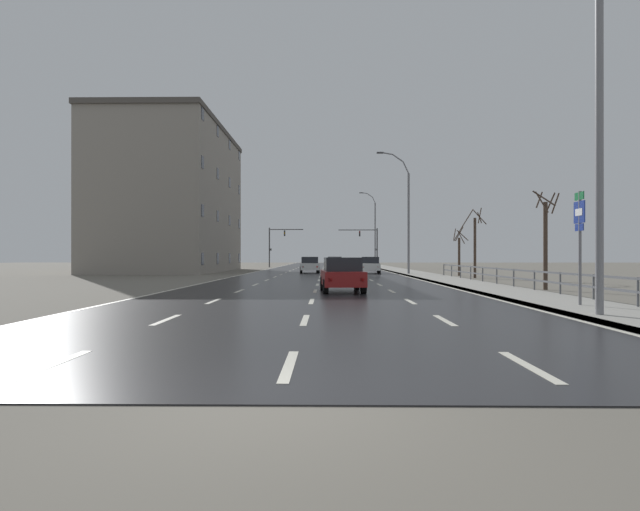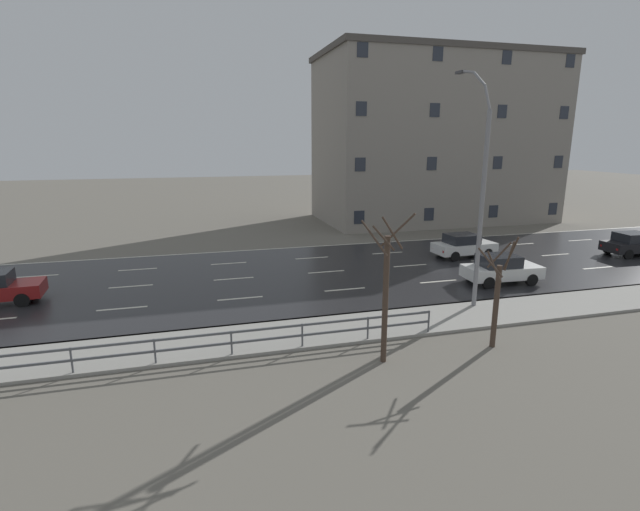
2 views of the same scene
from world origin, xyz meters
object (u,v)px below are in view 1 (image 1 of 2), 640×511
highway_sign (580,233)px  car_near_left (370,265)px  street_lamp_midground (406,215)px  traffic_signal_right (369,241)px  brick_building (172,200)px  street_lamp_distant (374,230)px  street_lamp_foreground (594,104)px  car_mid_centre (335,263)px  traffic_signal_left (276,241)px  car_far_left (342,274)px  car_far_right (310,265)px

highway_sign → car_near_left: bearing=96.7°
street_lamp_midground → traffic_signal_right: bearing=91.2°
street_lamp_midground → brick_building: (-23.54, 10.51, 2.50)m
street_lamp_distant → brick_building: 31.63m
street_lamp_foreground → car_near_left: street_lamp_foreground is taller
highway_sign → brick_building: bearing=122.0°
highway_sign → car_near_left: size_ratio=0.87×
traffic_signal_right → car_near_left: traffic_signal_right is taller
car_near_left → car_mid_centre: bearing=106.9°
traffic_signal_left → car_mid_centre: 16.76m
car_far_left → street_lamp_distant: bearing=79.9°
brick_building → traffic_signal_right: bearing=42.6°
highway_sign → street_lamp_midground: bearing=92.0°
street_lamp_midground → traffic_signal_right: size_ratio=1.84×
street_lamp_midground → car_far_left: size_ratio=2.55×
highway_sign → car_far_left: bearing=135.0°
street_lamp_foreground → car_far_left: 12.58m
traffic_signal_left → car_far_right: 26.32m
car_mid_centre → car_far_left: size_ratio=0.99×
street_lamp_midground → traffic_signal_left: street_lamp_midground is taller
highway_sign → car_far_left: (-7.17, 7.16, -1.53)m
car_far_left → car_mid_centre: bearing=86.3°
car_mid_centre → street_lamp_distant: bearing=71.1°
street_lamp_foreground → street_lamp_distant: 62.89m
traffic_signal_right → car_mid_centre: bearing=-109.1°
highway_sign → car_mid_centre: highway_sign is taller
traffic_signal_right → brick_building: size_ratio=0.26×
street_lamp_distant → street_lamp_midground: bearing=-90.1°
street_lamp_midground → street_lamp_distant: 31.45m
highway_sign → brick_building: brick_building is taller
traffic_signal_right → brick_building: (-22.90, -21.02, 3.84)m
street_lamp_midground → car_far_right: (-8.56, 4.88, -4.40)m
highway_sign → traffic_signal_right: bearing=91.5°
highway_sign → traffic_signal_right: size_ratio=0.63×
traffic_signal_right → car_near_left: bearing=-94.5°
car_mid_centre → car_far_left: (-0.23, -37.82, 0.00)m
street_lamp_foreground → car_near_left: size_ratio=2.71×
street_lamp_midground → car_near_left: (-2.83, 3.60, -4.40)m
street_lamp_foreground → car_mid_centre: street_lamp_foreground is taller
traffic_signal_right → car_far_left: (-5.54, -53.14, -3.06)m
street_lamp_distant → traffic_signal_left: (-14.43, -1.07, -1.61)m
street_lamp_midground → car_far_left: street_lamp_midground is taller
car_far_right → brick_building: brick_building is taller
highway_sign → car_far_right: highway_sign is taller
highway_sign → car_far_right: bearing=105.8°
car_far_right → street_lamp_distant: bearing=68.7°
street_lamp_midground → street_lamp_distant: (0.06, 31.45, 0.23)m
traffic_signal_right → traffic_signal_left: (-13.74, -1.16, -0.05)m
highway_sign → car_near_left: highway_sign is taller
traffic_signal_left → car_near_left: (11.54, -26.77, -3.01)m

